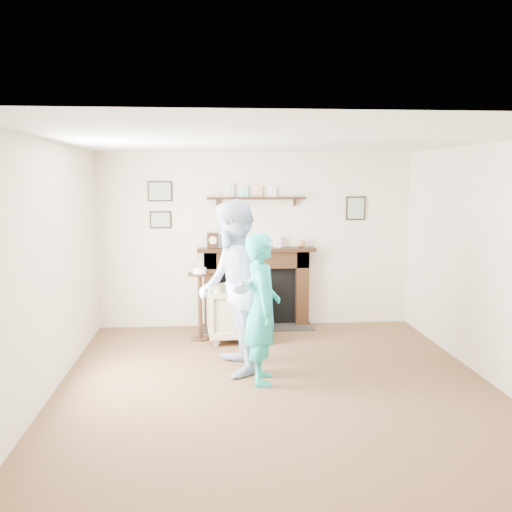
# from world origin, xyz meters

# --- Properties ---
(ground) EXTENTS (5.00, 5.00, 0.00)m
(ground) POSITION_xyz_m (0.00, 0.00, 0.00)
(ground) COLOR brown
(ground) RESTS_ON ground
(room_shell) EXTENTS (4.54, 5.02, 2.52)m
(room_shell) POSITION_xyz_m (-0.00, 0.69, 1.62)
(room_shell) COLOR #EEE3CA
(room_shell) RESTS_ON ground
(armchair) EXTENTS (0.83, 0.81, 0.72)m
(armchair) POSITION_xyz_m (-0.30, 1.77, 0.00)
(armchair) COLOR tan
(armchair) RESTS_ON ground
(man) EXTENTS (0.81, 0.99, 1.91)m
(man) POSITION_xyz_m (-0.42, 0.46, 0.00)
(man) COLOR silver
(man) RESTS_ON ground
(woman) EXTENTS (0.40, 0.59, 1.57)m
(woman) POSITION_xyz_m (-0.13, 0.13, 0.00)
(woman) COLOR #21BCA7
(woman) RESTS_ON ground
(pedestal_table) EXTENTS (0.32, 0.32, 1.02)m
(pedestal_table) POSITION_xyz_m (-0.80, 1.80, 0.63)
(pedestal_table) COLOR black
(pedestal_table) RESTS_ON ground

